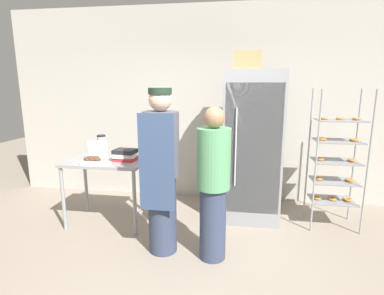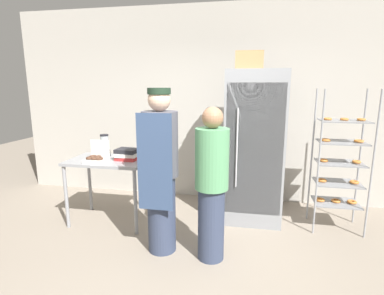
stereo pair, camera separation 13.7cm
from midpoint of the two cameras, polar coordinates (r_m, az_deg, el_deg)
name	(u,v)px [view 2 (the right image)]	position (r m, az deg, el deg)	size (l,w,h in m)	color
ground_plane	(176,281)	(3.09, -1.71, -24.03)	(14.00, 14.00, 0.00)	gray
back_wall	(210,105)	(4.79, 4.28, 8.08)	(6.40, 0.12, 3.01)	#B7B2A8
refrigerator	(254,147)	(4.06, 12.61, 0.02)	(0.76, 0.69, 2.00)	gray
baking_rack	(340,163)	(4.17, 27.18, -2.68)	(0.61, 0.45, 1.77)	#93969B
prep_counter	(109,167)	(4.06, -14.58, -3.66)	(1.01, 0.66, 0.86)	gray
donut_box	(96,159)	(3.90, -16.80, -2.03)	(0.26, 0.23, 0.27)	silver
blender_pitcher	(105,147)	(4.19, -15.38, 0.17)	(0.14, 0.14, 0.30)	black
binder_stack	(127,154)	(3.94, -11.29, -1.28)	(0.29, 0.24, 0.15)	#B72D2D
cardboard_storage_box	(249,61)	(3.93, 11.90, 15.89)	(0.34, 0.33, 0.22)	#A87F51
person_baker	(161,170)	(3.19, -4.78, -4.26)	(0.38, 0.40, 1.78)	#333D56
person_customer	(212,184)	(3.07, 5.05, -7.03)	(0.34, 0.34, 1.60)	#333D56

